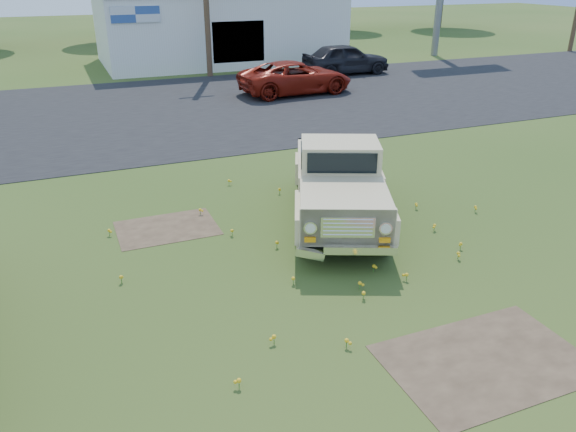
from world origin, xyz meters
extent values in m
plane|color=#2D4B18|center=(0.00, 0.00, 0.00)|extent=(140.00, 140.00, 0.00)
cube|color=black|center=(0.00, 15.00, 0.00)|extent=(90.00, 14.00, 0.02)
cube|color=#463525|center=(1.50, -3.00, 0.00)|extent=(3.00, 2.00, 0.01)
cube|color=#463525|center=(-2.00, 3.50, 0.00)|extent=(2.20, 1.60, 0.01)
cube|color=silver|center=(6.00, 27.00, 2.00)|extent=(14.00, 8.00, 4.00)
cube|color=black|center=(6.00, 23.05, 1.60)|extent=(3.00, 0.10, 2.20)
cube|color=silver|center=(0.50, 22.95, 3.20)|extent=(2.50, 0.08, 0.80)
cylinder|color=#3A2B1A|center=(2.00, 40.50, 1.89)|extent=(0.56, 0.56, 3.78)
cylinder|color=#3A2B1A|center=(12.00, 39.00, 1.71)|extent=(0.56, 0.56, 3.42)
cylinder|color=#3A2B1A|center=(22.00, 41.50, 1.80)|extent=(0.56, 0.56, 3.60)
cylinder|color=#3A2B1A|center=(32.00, 40.00, 2.07)|extent=(0.56, 0.56, 4.14)
imported|color=maroon|center=(6.50, 16.02, 0.73)|extent=(5.42, 2.74, 1.47)
imported|color=black|center=(11.07, 19.81, 0.82)|extent=(4.83, 2.04, 1.63)
camera|label=1|loc=(-3.83, -8.16, 5.40)|focal=35.00mm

